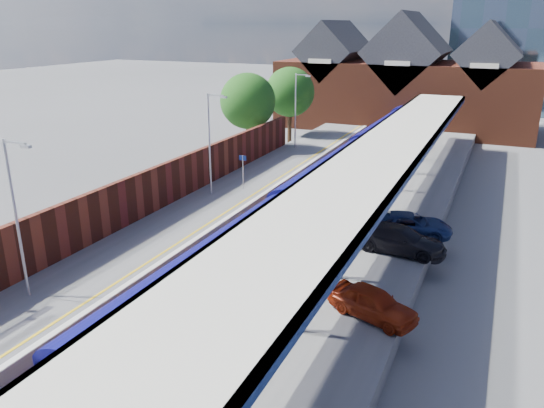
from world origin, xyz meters
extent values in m
plane|color=#5B5B5E|center=(0.00, 30.00, 0.00)|extent=(240.00, 240.00, 0.00)
cube|color=#473D33|center=(0.00, 20.00, 0.03)|extent=(6.00, 76.00, 0.06)
cube|color=slate|center=(-2.22, 20.00, 0.12)|extent=(0.07, 76.00, 0.14)
cube|color=slate|center=(-0.78, 20.00, 0.12)|extent=(0.07, 76.00, 0.14)
cube|color=slate|center=(0.78, 20.00, 0.12)|extent=(0.07, 76.00, 0.14)
cube|color=slate|center=(2.22, 20.00, 0.12)|extent=(0.07, 76.00, 0.14)
cube|color=#565659|center=(-5.50, 20.00, 0.50)|extent=(5.00, 76.00, 1.00)
cube|color=#565659|center=(6.00, 20.00, 0.50)|extent=(6.00, 76.00, 1.00)
cube|color=silver|center=(-3.15, 20.00, 1.02)|extent=(0.30, 76.00, 0.05)
cube|color=silver|center=(3.15, 20.00, 1.02)|extent=(0.30, 76.00, 0.05)
cube|color=yellow|center=(-3.75, 20.00, 1.01)|extent=(0.14, 76.00, 0.01)
cube|color=#0E0D61|center=(1.50, 8.52, 1.90)|extent=(3.05, 16.04, 2.50)
cube|color=#0E0D61|center=(1.50, 8.52, 3.15)|extent=(3.05, 16.04, 0.60)
cube|color=#0E0D61|center=(1.50, 25.12, 1.90)|extent=(3.05, 16.04, 2.50)
cube|color=#0E0D61|center=(1.50, 25.12, 3.15)|extent=(3.05, 16.04, 0.60)
cube|color=#0E0D61|center=(1.50, 41.72, 1.90)|extent=(3.05, 16.04, 2.50)
cube|color=#0E0D61|center=(1.50, 41.72, 3.15)|extent=(3.05, 16.04, 0.60)
cube|color=#0E0D61|center=(1.50, 58.32, 1.90)|extent=(3.05, 16.04, 2.50)
cube|color=#0E0D61|center=(1.50, 58.32, 3.15)|extent=(3.05, 16.04, 0.60)
cube|color=black|center=(0.08, 33.42, 2.35)|extent=(0.04, 60.54, 0.70)
cube|color=#EF5C0F|center=(0.07, 33.42, 1.55)|extent=(0.03, 55.27, 0.30)
cube|color=#B92A0C|center=(0.06, 33.42, 1.30)|extent=(0.03, 55.27, 0.30)
cube|color=black|center=(1.50, 0.50, 2.55)|extent=(2.30, 0.20, 0.90)
cube|color=black|center=(1.50, 2.92, 0.30)|extent=(2.00, 2.40, 0.60)
cube|color=black|center=(1.50, 63.92, 0.30)|extent=(2.00, 2.40, 0.60)
cylinder|color=navy|center=(5.00, 3.00, 3.10)|extent=(0.24, 0.24, 4.20)
cylinder|color=navy|center=(5.00, 8.00, 3.10)|extent=(0.24, 0.24, 4.20)
cylinder|color=navy|center=(5.00, 13.00, 3.10)|extent=(0.24, 0.24, 4.20)
cylinder|color=navy|center=(5.00, 18.00, 3.10)|extent=(0.24, 0.24, 4.20)
cylinder|color=navy|center=(5.00, 23.00, 3.10)|extent=(0.24, 0.24, 4.20)
cylinder|color=navy|center=(5.00, 28.00, 3.10)|extent=(0.24, 0.24, 4.20)
cylinder|color=navy|center=(5.00, 33.00, 3.10)|extent=(0.24, 0.24, 4.20)
cylinder|color=navy|center=(5.00, 38.00, 3.10)|extent=(0.24, 0.24, 4.20)
cylinder|color=navy|center=(5.00, 43.00, 3.10)|extent=(0.24, 0.24, 4.20)
cube|color=beige|center=(5.50, 22.00, 5.35)|extent=(4.50, 52.00, 0.25)
cube|color=navy|center=(3.35, 22.00, 5.20)|extent=(0.20, 52.00, 0.55)
cube|color=navy|center=(7.65, 22.00, 5.20)|extent=(0.20, 52.00, 0.55)
cylinder|color=#A5A8AA|center=(-6.50, 6.00, 4.50)|extent=(0.12, 0.12, 7.00)
cube|color=#A5A8AA|center=(-5.90, 6.00, 7.90)|extent=(1.20, 0.08, 0.08)
cube|color=#A5A8AA|center=(-5.30, 6.00, 7.80)|extent=(0.45, 0.18, 0.12)
cylinder|color=#A5A8AA|center=(-6.50, 22.00, 4.50)|extent=(0.12, 0.12, 7.00)
cube|color=#A5A8AA|center=(-5.90, 22.00, 7.90)|extent=(1.20, 0.08, 0.08)
cube|color=#A5A8AA|center=(-5.30, 22.00, 7.80)|extent=(0.45, 0.18, 0.12)
cylinder|color=#A5A8AA|center=(-6.50, 38.00, 4.50)|extent=(0.12, 0.12, 7.00)
cube|color=#A5A8AA|center=(-5.90, 38.00, 7.90)|extent=(1.20, 0.08, 0.08)
cube|color=#A5A8AA|center=(-5.30, 38.00, 7.80)|extent=(0.45, 0.18, 0.12)
cylinder|color=#A5A8AA|center=(-5.00, 24.00, 2.25)|extent=(0.08, 0.08, 2.50)
cube|color=#0C194C|center=(-5.00, 24.00, 3.30)|extent=(0.55, 0.06, 0.35)
cube|color=#612A19|center=(-8.10, 14.00, 2.40)|extent=(0.35, 50.00, 2.80)
cube|color=#612A19|center=(0.00, 58.00, 4.00)|extent=(30.00, 12.00, 8.00)
cube|color=#232328|center=(-9.00, 58.00, 9.20)|extent=(7.13, 12.00, 7.13)
cube|color=#232328|center=(0.00, 58.00, 9.20)|extent=(9.16, 12.00, 9.16)
cube|color=#232328|center=(9.00, 58.00, 9.20)|extent=(7.13, 12.00, 7.13)
cube|color=beige|center=(-9.00, 51.95, 8.20)|extent=(2.80, 0.15, 0.50)
cube|color=beige|center=(0.00, 51.95, 8.20)|extent=(2.80, 0.15, 0.50)
cube|color=beige|center=(9.00, 51.95, 8.20)|extent=(2.80, 0.15, 0.50)
cylinder|color=#382314|center=(-10.50, 36.00, 2.00)|extent=(0.44, 0.44, 4.00)
sphere|color=#184512|center=(-10.50, 36.00, 5.50)|extent=(5.20, 5.20, 5.20)
sphere|color=#184512|center=(-9.70, 35.50, 4.80)|extent=(3.20, 3.20, 3.20)
cylinder|color=#382314|center=(-9.50, 44.00, 2.00)|extent=(0.44, 0.44, 4.00)
sphere|color=#184512|center=(-9.50, 44.00, 5.50)|extent=(5.20, 5.20, 5.20)
sphere|color=#184512|center=(-8.70, 43.50, 4.80)|extent=(3.20, 3.20, 3.20)
imported|color=maroon|center=(7.79, 10.32, 1.64)|extent=(4.07, 2.75, 1.29)
imported|color=black|center=(7.48, 17.34, 1.70)|extent=(5.01, 2.41, 1.41)
imported|color=navy|center=(7.56, 19.81, 1.66)|extent=(5.02, 2.92, 1.31)
camera|label=1|loc=(11.74, -8.70, 12.36)|focal=35.00mm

